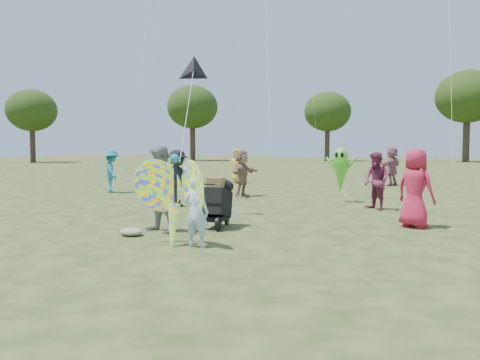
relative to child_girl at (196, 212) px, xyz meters
The scene contains 15 objects.
ground 0.77m from the child_girl, 31.12° to the right, with size 160.00×160.00×0.00m, color #51592B.
child_girl is the anchor object (origin of this frame).
adult_man 1.65m from the child_girl, 149.21° to the left, with size 0.86×0.67×1.77m, color gray.
grey_bag 1.82m from the child_girl, behind, with size 0.49×0.40×0.15m, color gray.
crowd_a 4.97m from the child_girl, 51.28° to the left, with size 0.84×0.54×1.71m, color #BE1E3E.
crowd_b 5.67m from the child_girl, 128.56° to the left, with size 1.08×0.62×1.66m, color black.
crowd_d 8.44m from the child_girl, 111.97° to the left, with size 1.52×0.49×1.64m, color #93715A.
crowd_e 6.66m from the child_girl, 74.66° to the left, with size 0.78×0.61×1.60m, color #762748.
crowd_g 15.08m from the child_girl, 115.32° to the left, with size 0.82×0.53×1.67m, color yellow.
crowd_i 10.66m from the child_girl, 140.61° to the left, with size 1.06×0.61×1.64m, color teal.
crowd_j 15.17m from the child_girl, 87.40° to the left, with size 1.65×0.53×1.78m, color #A55E76.
jogging_stroller 2.02m from the child_girl, 109.71° to the left, with size 0.62×1.10×1.09m.
butterfly_kite 0.50m from the child_girl, behind, with size 1.74×0.75×1.82m.
delta_kite_rig 4.81m from the child_girl, 123.82° to the left, with size 1.56×2.54×2.63m.
alien_kite 7.78m from the child_girl, 87.16° to the left, with size 1.12×0.69×1.74m.
Camera 1 is at (4.01, -6.54, 1.73)m, focal length 35.00 mm.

